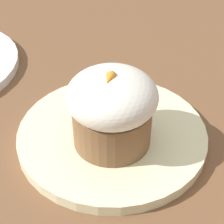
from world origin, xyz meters
name	(u,v)px	position (x,y,z in m)	size (l,w,h in m)	color
ground_plane	(112,138)	(0.00, 0.00, 0.00)	(4.00, 4.00, 0.00)	brown
dessert_plate	(112,134)	(0.00, 0.00, 0.01)	(0.23, 0.23, 0.01)	beige
carrot_cake	(112,108)	(0.02, 0.01, 0.06)	(0.10, 0.10, 0.10)	brown
spoon	(115,122)	(-0.01, 0.00, 0.02)	(0.12, 0.08, 0.01)	silver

